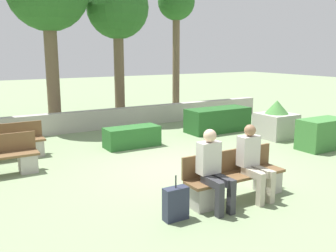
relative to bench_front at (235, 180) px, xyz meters
The scene contains 13 objects.
ground_plane 1.97m from the bench_front, 87.79° to the left, with size 60.00×60.00×0.00m, color gray.
perimeter_wall 7.02m from the bench_front, 89.39° to the left, with size 13.60×0.30×0.66m.
bench_front is the anchor object (origin of this frame).
bench_left_side 5.68m from the bench_front, 122.98° to the left, with size 1.66×0.49×0.85m.
person_seated_man 0.74m from the bench_front, 167.01° to the right, with size 0.38×0.64×1.34m.
person_seated_woman 0.51m from the bench_front, 27.18° to the right, with size 0.38×0.64×1.33m.
hedge_block_near_left 4.31m from the bench_front, 89.98° to the left, with size 1.52×0.64×0.56m.
hedge_block_near_right 5.76m from the bench_front, 55.04° to the left, with size 2.14×0.87×0.77m.
hedge_block_mid_left 4.57m from the bench_front, 19.11° to the left, with size 1.35×0.70×0.82m.
planter_corner_left 5.27m from the bench_front, 35.97° to the left, with size 1.02×1.02×1.15m.
suitcase 1.39m from the bench_front, behind, with size 0.39×0.18×0.73m.
tree_center_right 9.29m from the bench_front, 80.44° to the left, with size 2.29×2.29×5.32m.
tree_rightmost 10.49m from the bench_front, 64.52° to the left, with size 1.52×1.52×5.36m.
Camera 1 is at (-4.33, -6.80, 2.60)m, focal length 40.00 mm.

